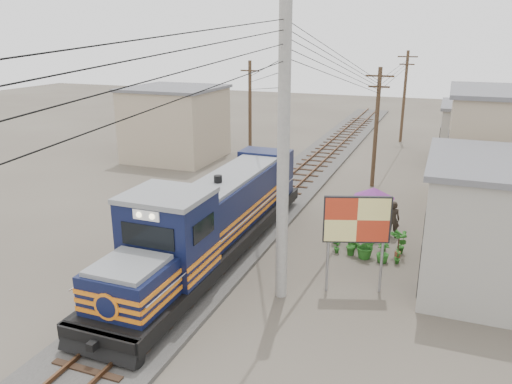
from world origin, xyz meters
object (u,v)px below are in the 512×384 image
at_px(locomotive, 213,221).
at_px(market_umbrella, 374,193).
at_px(billboard, 357,222).
at_px(vendor, 393,219).

bearing_deg(locomotive, market_umbrella, 42.99).
distance_m(billboard, vendor, 5.88).
relative_size(billboard, vendor, 2.08).
distance_m(market_umbrella, vendor, 1.44).
bearing_deg(locomotive, billboard, -6.65).
bearing_deg(vendor, locomotive, 28.20).
height_order(locomotive, vendor, locomotive).
relative_size(locomotive, billboard, 4.17).
xyz_separation_m(billboard, market_umbrella, (-0.23, 5.87, -0.73)).
xyz_separation_m(billboard, vendor, (0.72, 5.56, -1.77)).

